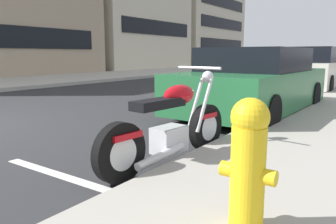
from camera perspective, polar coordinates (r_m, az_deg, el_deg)
sidewalk_far_curb at (r=19.39m, az=-8.89°, el=6.36°), size 120.00×5.00×0.14m
parking_stall_stripe at (r=3.52m, az=-15.96°, el=-11.18°), size 0.12×2.20×0.01m
parked_motorcycle at (r=3.76m, az=0.49°, el=-2.79°), size 2.10×0.62×1.10m
parked_car_second_in_row at (r=7.19m, az=14.67°, el=4.93°), size 4.41×2.05×1.38m
parked_car_across_street at (r=12.90m, az=23.31°, el=6.79°), size 4.39×1.94×1.49m
crossing_truck at (r=39.46m, az=25.10°, el=8.50°), size 2.11×5.32×1.87m
fire_hydrant at (r=2.15m, az=13.71°, el=-8.19°), size 0.24×0.36×0.85m
townhouse_mid_block at (r=39.54m, az=1.69°, el=15.71°), size 11.63×11.65×10.43m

